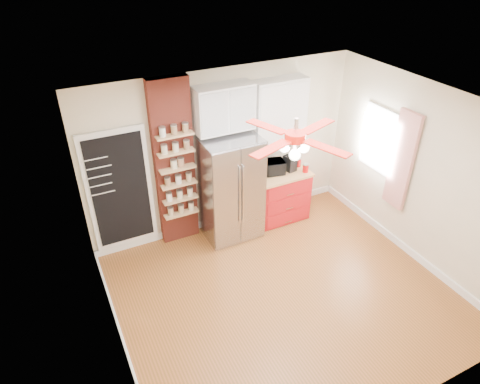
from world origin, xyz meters
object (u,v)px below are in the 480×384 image
toaster_oven (272,167)px  pantry_jar_oats (174,164)px  ceiling_fan (295,137)px  red_cabinet (280,195)px  canister_left (306,168)px  coffee_maker (290,163)px  fridge (231,188)px

toaster_oven → pantry_jar_oats: 1.70m
ceiling_fan → red_cabinet: bearing=61.3°
canister_left → red_cabinet: bearing=155.4°
toaster_oven → pantry_jar_oats: pantry_jar_oats is taller
canister_left → coffee_maker: bearing=139.3°
fridge → pantry_jar_oats: 1.03m
red_cabinet → coffee_maker: (0.17, 0.01, 0.58)m
ceiling_fan → toaster_oven: bearing=66.4°
ceiling_fan → pantry_jar_oats: size_ratio=10.95×
pantry_jar_oats → coffee_maker: bearing=-2.9°
fridge → pantry_jar_oats: size_ratio=13.69×
ceiling_fan → canister_left: (1.29, 1.51, -1.45)m
ceiling_fan → canister_left: size_ratio=10.11×
coffee_maker → toaster_oven: bearing=162.2°
toaster_oven → coffee_maker: 0.34m
red_cabinet → canister_left: canister_left is taller
fridge → red_cabinet: fridge is taller
red_cabinet → toaster_oven: toaster_oven is taller
ceiling_fan → pantry_jar_oats: (-0.90, 1.79, -0.99)m
red_cabinet → pantry_jar_oats: (-1.82, 0.11, 0.98)m
canister_left → pantry_jar_oats: size_ratio=1.08×
coffee_maker → red_cabinet: bearing=170.9°
ceiling_fan → pantry_jar_oats: bearing=116.6°
ceiling_fan → toaster_oven: size_ratio=3.39×
ceiling_fan → toaster_oven: ceiling_fan is taller
fridge → red_cabinet: 1.06m
fridge → toaster_oven: bearing=6.7°
red_cabinet → toaster_oven: 0.59m
red_cabinet → coffee_maker: coffee_maker is taller
canister_left → fridge: bearing=174.9°
toaster_oven → coffee_maker: bearing=5.3°
fridge → ceiling_fan: 2.25m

